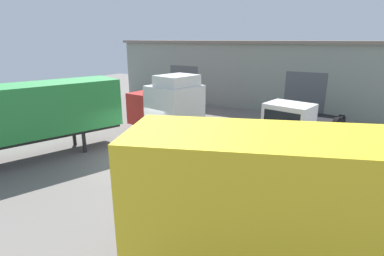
{
  "coord_description": "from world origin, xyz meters",
  "views": [
    {
      "loc": [
        10.22,
        -11.29,
        6.12
      ],
      "look_at": [
        2.46,
        1.76,
        1.6
      ],
      "focal_mm": 28.0,
      "sensor_mm": 36.0,
      "label": 1
    }
  ],
  "objects": [
    {
      "name": "ground_plane",
      "position": [
        0.0,
        0.0,
        0.0
      ],
      "size": [
        60.0,
        60.0,
        0.0
      ],
      "primitive_type": "plane",
      "color": "slate"
    },
    {
      "name": "container_trailer_orange",
      "position": [
        9.83,
        -4.51,
        2.61
      ],
      "size": [
        9.65,
        5.77,
        4.12
      ],
      "rotation": [
        0.0,
        0.0,
        0.38
      ],
      "color": "yellow",
      "rests_on": "ground_plane"
    },
    {
      "name": "flatbed_truck_white",
      "position": [
        6.88,
        6.43,
        1.32
      ],
      "size": [
        3.83,
        8.31,
        2.74
      ],
      "rotation": [
        0.0,
        0.0,
        -1.76
      ],
      "color": "silver",
      "rests_on": "ground_plane"
    },
    {
      "name": "tractor_unit_white",
      "position": [
        1.47,
        2.21,
        2.0
      ],
      "size": [
        6.79,
        3.7,
        4.26
      ],
      "rotation": [
        0.0,
        0.0,
        2.95
      ],
      "color": "silver",
      "rests_on": "ground_plane"
    },
    {
      "name": "container_trailer_green",
      "position": [
        -4.81,
        -3.49,
        2.52
      ],
      "size": [
        5.8,
        10.73,
        3.95
      ],
      "rotation": [
        0.0,
        0.0,
        1.24
      ],
      "color": "#28843D",
      "rests_on": "ground_plane"
    },
    {
      "name": "warehouse_building",
      "position": [
        0.0,
        17.24,
        3.0
      ],
      "size": [
        26.76,
        6.99,
        5.99
      ],
      "color": "gray",
      "rests_on": "ground_plane"
    },
    {
      "name": "delivery_van_red",
      "position": [
        -2.95,
        6.77,
        1.38
      ],
      "size": [
        2.52,
        5.8,
        2.53
      ],
      "rotation": [
        0.0,
        0.0,
        1.48
      ],
      "color": "red",
      "rests_on": "ground_plane"
    },
    {
      "name": "gravel_pile",
      "position": [
        -10.35,
        4.55,
        0.64
      ],
      "size": [
        3.94,
        3.94,
        1.28
      ],
      "color": "#665B4C",
      "rests_on": "ground_plane"
    }
  ]
}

